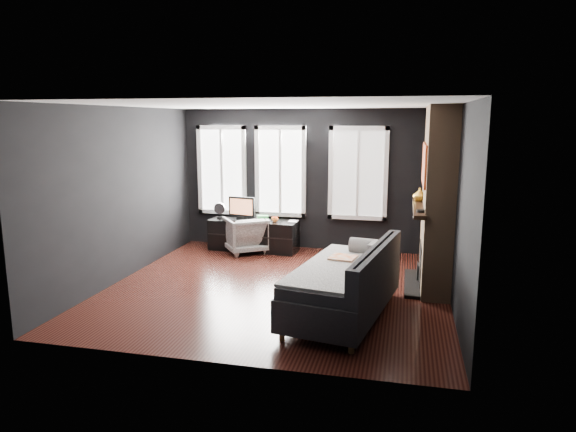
% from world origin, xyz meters
% --- Properties ---
extents(floor, '(5.00, 5.00, 0.00)m').
position_xyz_m(floor, '(0.00, 0.00, 0.00)').
color(floor, black).
rests_on(floor, ground).
extents(ceiling, '(5.00, 5.00, 0.00)m').
position_xyz_m(ceiling, '(0.00, 0.00, 2.70)').
color(ceiling, white).
rests_on(ceiling, ground).
extents(wall_back, '(5.00, 0.02, 2.70)m').
position_xyz_m(wall_back, '(0.00, 2.50, 1.35)').
color(wall_back, black).
rests_on(wall_back, ground).
extents(wall_left, '(0.02, 5.00, 2.70)m').
position_xyz_m(wall_left, '(-2.50, 0.00, 1.35)').
color(wall_left, black).
rests_on(wall_left, ground).
extents(wall_right, '(0.02, 5.00, 2.70)m').
position_xyz_m(wall_right, '(2.50, 0.00, 1.35)').
color(wall_right, black).
rests_on(wall_right, ground).
extents(windows, '(4.00, 0.16, 1.76)m').
position_xyz_m(windows, '(-0.45, 2.46, 2.38)').
color(windows, white).
rests_on(windows, wall_back).
extents(fireplace, '(0.70, 1.62, 2.70)m').
position_xyz_m(fireplace, '(2.30, 0.60, 1.35)').
color(fireplace, '#93724C').
rests_on(fireplace, floor).
extents(sofa, '(1.50, 2.40, 0.96)m').
position_xyz_m(sofa, '(1.10, -0.89, 0.48)').
color(sofa, '#232326').
rests_on(sofa, floor).
extents(stripe_pillow, '(0.15, 0.36, 0.35)m').
position_xyz_m(stripe_pillow, '(1.44, -0.36, 0.69)').
color(stripe_pillow, gray).
rests_on(stripe_pillow, sofa).
extents(armchair, '(0.99, 0.98, 0.75)m').
position_xyz_m(armchair, '(-1.10, 1.92, 0.38)').
color(armchair, silver).
rests_on(armchair, floor).
extents(media_console, '(1.74, 0.64, 0.59)m').
position_xyz_m(media_console, '(-1.00, 2.10, 0.29)').
color(media_console, black).
rests_on(media_console, floor).
extents(monitor, '(0.57, 0.23, 0.50)m').
position_xyz_m(monitor, '(-1.24, 2.13, 0.84)').
color(monitor, black).
rests_on(monitor, media_console).
extents(desk_fan, '(0.23, 0.23, 0.32)m').
position_xyz_m(desk_fan, '(-1.70, 2.13, 0.75)').
color(desk_fan, gray).
rests_on(desk_fan, media_console).
extents(mug, '(0.14, 0.12, 0.12)m').
position_xyz_m(mug, '(-0.55, 2.02, 0.65)').
color(mug, orange).
rests_on(mug, media_console).
extents(book, '(0.17, 0.03, 0.23)m').
position_xyz_m(book, '(-0.30, 2.11, 0.70)').
color(book, '#BFAE92').
rests_on(book, media_console).
extents(storage_box, '(0.23, 0.18, 0.11)m').
position_xyz_m(storage_box, '(-0.79, 2.02, 0.65)').
color(storage_box, '#2B7837').
rests_on(storage_box, media_console).
extents(mantel_vase, '(0.22, 0.22, 0.20)m').
position_xyz_m(mantel_vase, '(2.05, 1.05, 1.33)').
color(mantel_vase, gold).
rests_on(mantel_vase, fireplace).
extents(mantel_clock, '(0.16, 0.16, 0.04)m').
position_xyz_m(mantel_clock, '(2.05, 0.05, 1.25)').
color(mantel_clock, black).
rests_on(mantel_clock, fireplace).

